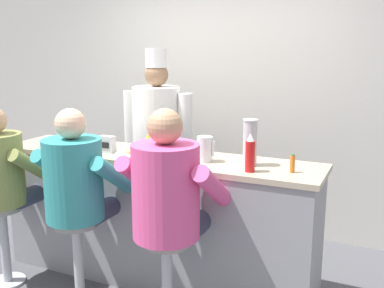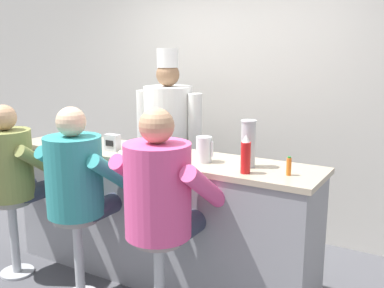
{
  "view_description": "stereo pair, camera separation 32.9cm",
  "coord_description": "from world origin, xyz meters",
  "px_view_note": "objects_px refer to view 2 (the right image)",
  "views": [
    {
      "loc": [
        1.69,
        -2.67,
        1.86
      ],
      "look_at": [
        0.34,
        0.25,
        1.16
      ],
      "focal_mm": 42.0,
      "sensor_mm": 36.0,
      "label": 1
    },
    {
      "loc": [
        1.98,
        -2.52,
        1.86
      ],
      "look_at": [
        0.34,
        0.25,
        1.16
      ],
      "focal_mm": 42.0,
      "sensor_mm": 36.0,
      "label": 2
    }
  ],
  "objects_px": {
    "mustard_bottle_yellow": "(148,147)",
    "coffee_mug_tan": "(71,139)",
    "napkin_dispenser_chrome": "(112,142)",
    "cook_in_whites_near": "(168,136)",
    "cereal_bowl": "(80,145)",
    "hot_sauce_bottle_orange": "(289,166)",
    "water_pitcher_clear": "(204,149)",
    "diner_seated_pink": "(161,195)",
    "breakfast_plate": "(135,152)",
    "diner_seated_olive": "(12,169)",
    "diner_seated_teal": "(78,181)",
    "ketchup_bottle_red": "(246,155)",
    "cup_stack_steel": "(248,144)"
  },
  "relations": [
    {
      "from": "water_pitcher_clear",
      "to": "napkin_dispenser_chrome",
      "type": "xyz_separation_m",
      "value": [
        -0.81,
        -0.06,
        -0.03
      ]
    },
    {
      "from": "coffee_mug_tan",
      "to": "breakfast_plate",
      "type": "bearing_deg",
      "value": 0.46
    },
    {
      "from": "diner_seated_teal",
      "to": "water_pitcher_clear",
      "type": "bearing_deg",
      "value": 33.34
    },
    {
      "from": "hot_sauce_bottle_orange",
      "to": "cereal_bowl",
      "type": "height_order",
      "value": "hot_sauce_bottle_orange"
    },
    {
      "from": "diner_seated_olive",
      "to": "cook_in_whites_near",
      "type": "relative_size",
      "value": 0.77
    },
    {
      "from": "cup_stack_steel",
      "to": "cook_in_whites_near",
      "type": "height_order",
      "value": "cook_in_whites_near"
    },
    {
      "from": "diner_seated_pink",
      "to": "cereal_bowl",
      "type": "bearing_deg",
      "value": 160.08
    },
    {
      "from": "cereal_bowl",
      "to": "diner_seated_olive",
      "type": "bearing_deg",
      "value": -133.18
    },
    {
      "from": "hot_sauce_bottle_orange",
      "to": "diner_seated_pink",
      "type": "bearing_deg",
      "value": -144.83
    },
    {
      "from": "coffee_mug_tan",
      "to": "diner_seated_teal",
      "type": "relative_size",
      "value": 0.09
    },
    {
      "from": "cook_in_whites_near",
      "to": "ketchup_bottle_red",
      "type": "bearing_deg",
      "value": -36.69
    },
    {
      "from": "ketchup_bottle_red",
      "to": "napkin_dispenser_chrome",
      "type": "height_order",
      "value": "ketchup_bottle_red"
    },
    {
      "from": "diner_seated_olive",
      "to": "cook_in_whites_near",
      "type": "height_order",
      "value": "cook_in_whites_near"
    },
    {
      "from": "napkin_dispenser_chrome",
      "to": "cook_in_whites_near",
      "type": "xyz_separation_m",
      "value": [
        -0.01,
        0.83,
        -0.09
      ]
    },
    {
      "from": "coffee_mug_tan",
      "to": "cup_stack_steel",
      "type": "height_order",
      "value": "cup_stack_steel"
    },
    {
      "from": "diner_seated_olive",
      "to": "cup_stack_steel",
      "type": "bearing_deg",
      "value": 16.54
    },
    {
      "from": "napkin_dispenser_chrome",
      "to": "cook_in_whites_near",
      "type": "height_order",
      "value": "cook_in_whites_near"
    },
    {
      "from": "diner_seated_olive",
      "to": "diner_seated_pink",
      "type": "height_order",
      "value": "diner_seated_pink"
    },
    {
      "from": "cereal_bowl",
      "to": "hot_sauce_bottle_orange",
      "type": "bearing_deg",
      "value": 2.8
    },
    {
      "from": "hot_sauce_bottle_orange",
      "to": "coffee_mug_tan",
      "type": "bearing_deg",
      "value": -179.08
    },
    {
      "from": "diner_seated_pink",
      "to": "cook_in_whites_near",
      "type": "height_order",
      "value": "cook_in_whites_near"
    },
    {
      "from": "coffee_mug_tan",
      "to": "diner_seated_pink",
      "type": "xyz_separation_m",
      "value": [
        1.24,
        -0.45,
        -0.16
      ]
    },
    {
      "from": "cereal_bowl",
      "to": "napkin_dispenser_chrome",
      "type": "distance_m",
      "value": 0.31
    },
    {
      "from": "ketchup_bottle_red",
      "to": "diner_seated_pink",
      "type": "xyz_separation_m",
      "value": [
        -0.42,
        -0.38,
        -0.23
      ]
    },
    {
      "from": "hot_sauce_bottle_orange",
      "to": "napkin_dispenser_chrome",
      "type": "relative_size",
      "value": 0.95
    },
    {
      "from": "hot_sauce_bottle_orange",
      "to": "diner_seated_olive",
      "type": "height_order",
      "value": "diner_seated_olive"
    },
    {
      "from": "diner_seated_olive",
      "to": "cereal_bowl",
      "type": "bearing_deg",
      "value": 46.82
    },
    {
      "from": "cup_stack_steel",
      "to": "napkin_dispenser_chrome",
      "type": "height_order",
      "value": "cup_stack_steel"
    },
    {
      "from": "water_pitcher_clear",
      "to": "coffee_mug_tan",
      "type": "distance_m",
      "value": 1.27
    },
    {
      "from": "mustard_bottle_yellow",
      "to": "coffee_mug_tan",
      "type": "distance_m",
      "value": 0.9
    },
    {
      "from": "breakfast_plate",
      "to": "diner_seated_olive",
      "type": "bearing_deg",
      "value": -153.08
    },
    {
      "from": "cup_stack_steel",
      "to": "water_pitcher_clear",
      "type": "bearing_deg",
      "value": -173.68
    },
    {
      "from": "cup_stack_steel",
      "to": "diner_seated_olive",
      "type": "distance_m",
      "value": 1.92
    },
    {
      "from": "coffee_mug_tan",
      "to": "cup_stack_steel",
      "type": "distance_m",
      "value": 1.61
    },
    {
      "from": "breakfast_plate",
      "to": "diner_seated_pink",
      "type": "bearing_deg",
      "value": -39.29
    },
    {
      "from": "coffee_mug_tan",
      "to": "cook_in_whites_near",
      "type": "height_order",
      "value": "cook_in_whites_near"
    },
    {
      "from": "cup_stack_steel",
      "to": "napkin_dispenser_chrome",
      "type": "distance_m",
      "value": 1.15
    },
    {
      "from": "breakfast_plate",
      "to": "coffee_mug_tan",
      "type": "xyz_separation_m",
      "value": [
        -0.68,
        -0.01,
        0.03
      ]
    },
    {
      "from": "breakfast_plate",
      "to": "cereal_bowl",
      "type": "distance_m",
      "value": 0.53
    },
    {
      "from": "cup_stack_steel",
      "to": "breakfast_plate",
      "type": "bearing_deg",
      "value": -174.84
    },
    {
      "from": "napkin_dispenser_chrome",
      "to": "ketchup_bottle_red",
      "type": "bearing_deg",
      "value": -3.05
    },
    {
      "from": "ketchup_bottle_red",
      "to": "coffee_mug_tan",
      "type": "distance_m",
      "value": 1.66
    },
    {
      "from": "ketchup_bottle_red",
      "to": "water_pitcher_clear",
      "type": "height_order",
      "value": "ketchup_bottle_red"
    },
    {
      "from": "breakfast_plate",
      "to": "cook_in_whites_near",
      "type": "relative_size",
      "value": 0.14
    },
    {
      "from": "ketchup_bottle_red",
      "to": "coffee_mug_tan",
      "type": "height_order",
      "value": "ketchup_bottle_red"
    },
    {
      "from": "coffee_mug_tan",
      "to": "diner_seated_olive",
      "type": "relative_size",
      "value": 0.1
    },
    {
      "from": "cereal_bowl",
      "to": "diner_seated_teal",
      "type": "distance_m",
      "value": 0.55
    },
    {
      "from": "cup_stack_steel",
      "to": "cereal_bowl",
      "type": "bearing_deg",
      "value": -174.32
    },
    {
      "from": "diner_seated_pink",
      "to": "cook_in_whites_near",
      "type": "bearing_deg",
      "value": 121.69
    },
    {
      "from": "hot_sauce_bottle_orange",
      "to": "napkin_dispenser_chrome",
      "type": "bearing_deg",
      "value": -178.58
    }
  ]
}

